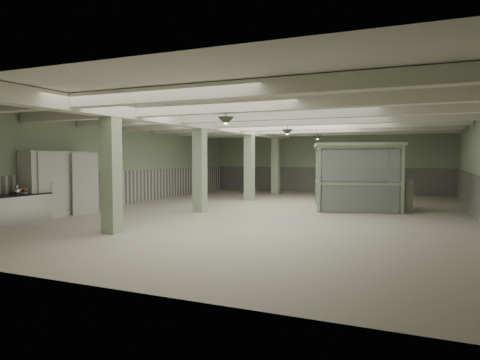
% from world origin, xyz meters
% --- Properties ---
extents(floor, '(20.00, 20.00, 0.00)m').
position_xyz_m(floor, '(0.00, 0.00, 0.00)').
color(floor, beige).
rests_on(floor, ground).
extents(ceiling, '(14.00, 20.00, 0.02)m').
position_xyz_m(ceiling, '(0.00, 0.00, 3.60)').
color(ceiling, silver).
rests_on(ceiling, wall_back).
extents(wall_back, '(14.00, 0.02, 3.60)m').
position_xyz_m(wall_back, '(0.00, 10.00, 1.80)').
color(wall_back, '#9AAA88').
rests_on(wall_back, floor).
extents(wall_front, '(14.00, 0.02, 3.60)m').
position_xyz_m(wall_front, '(0.00, -10.00, 1.80)').
color(wall_front, '#9AAA88').
rests_on(wall_front, floor).
extents(wall_left, '(0.02, 20.00, 3.60)m').
position_xyz_m(wall_left, '(-7.00, 0.00, 1.80)').
color(wall_left, '#9AAA88').
rests_on(wall_left, floor).
extents(wainscot_left, '(0.05, 19.90, 1.50)m').
position_xyz_m(wainscot_left, '(-6.97, 0.00, 0.75)').
color(wainscot_left, silver).
rests_on(wainscot_left, floor).
extents(wainscot_right, '(0.05, 19.90, 1.50)m').
position_xyz_m(wainscot_right, '(6.97, 0.00, 0.75)').
color(wainscot_right, silver).
rests_on(wainscot_right, floor).
extents(wainscot_back, '(13.90, 0.05, 1.50)m').
position_xyz_m(wainscot_back, '(0.00, 9.97, 0.75)').
color(wainscot_back, silver).
rests_on(wainscot_back, floor).
extents(girder, '(0.45, 19.90, 0.40)m').
position_xyz_m(girder, '(-2.50, 0.00, 3.38)').
color(girder, silver).
rests_on(girder, ceiling).
extents(beam_a, '(13.90, 0.35, 0.32)m').
position_xyz_m(beam_a, '(0.00, -7.50, 3.42)').
color(beam_a, silver).
rests_on(beam_a, ceiling).
extents(beam_b, '(13.90, 0.35, 0.32)m').
position_xyz_m(beam_b, '(0.00, -5.00, 3.42)').
color(beam_b, silver).
rests_on(beam_b, ceiling).
extents(beam_c, '(13.90, 0.35, 0.32)m').
position_xyz_m(beam_c, '(0.00, -2.50, 3.42)').
color(beam_c, silver).
rests_on(beam_c, ceiling).
extents(beam_d, '(13.90, 0.35, 0.32)m').
position_xyz_m(beam_d, '(0.00, 0.00, 3.42)').
color(beam_d, silver).
rests_on(beam_d, ceiling).
extents(beam_e, '(13.90, 0.35, 0.32)m').
position_xyz_m(beam_e, '(0.00, 2.50, 3.42)').
color(beam_e, silver).
rests_on(beam_e, ceiling).
extents(beam_f, '(13.90, 0.35, 0.32)m').
position_xyz_m(beam_f, '(0.00, 5.00, 3.42)').
color(beam_f, silver).
rests_on(beam_f, ceiling).
extents(beam_g, '(13.90, 0.35, 0.32)m').
position_xyz_m(beam_g, '(0.00, 7.50, 3.42)').
color(beam_g, silver).
rests_on(beam_g, ceiling).
extents(column_a, '(0.42, 0.42, 3.60)m').
position_xyz_m(column_a, '(-2.50, -6.00, 1.80)').
color(column_a, '#A0B390').
rests_on(column_a, floor).
extents(column_b, '(0.42, 0.42, 3.60)m').
position_xyz_m(column_b, '(-2.50, -1.00, 1.80)').
color(column_b, '#A0B390').
rests_on(column_b, floor).
extents(column_c, '(0.42, 0.42, 3.60)m').
position_xyz_m(column_c, '(-2.50, 4.00, 1.80)').
color(column_c, '#A0B390').
rests_on(column_c, floor).
extents(column_d, '(0.42, 0.42, 3.60)m').
position_xyz_m(column_d, '(-2.50, 8.00, 1.80)').
color(column_d, '#A0B390').
rests_on(column_d, floor).
extents(pendant_front, '(0.44, 0.44, 0.22)m').
position_xyz_m(pendant_front, '(0.50, -5.00, 3.05)').
color(pendant_front, '#2D392B').
rests_on(pendant_front, ceiling).
extents(pendant_mid, '(0.44, 0.44, 0.22)m').
position_xyz_m(pendant_mid, '(0.50, 0.50, 3.05)').
color(pendant_mid, '#2D392B').
rests_on(pendant_mid, ceiling).
extents(pendant_back, '(0.44, 0.44, 0.22)m').
position_xyz_m(pendant_back, '(0.50, 5.50, 3.05)').
color(pendant_back, '#2D392B').
rests_on(pendant_back, ceiling).
extents(pitcher_near, '(0.22, 0.25, 0.31)m').
position_xyz_m(pitcher_near, '(-6.40, -5.82, 1.06)').
color(pitcher_near, silver).
rests_on(pitcher_near, prep_counter).
extents(veg_colander, '(0.59, 0.59, 0.21)m').
position_xyz_m(veg_colander, '(-6.55, -5.51, 1.01)').
color(veg_colander, '#404146').
rests_on(veg_colander, prep_counter).
extents(orange_bowl, '(0.35, 0.35, 0.10)m').
position_xyz_m(orange_bowl, '(-6.51, -5.45, 0.95)').
color(orange_bowl, '#B2B2B7').
rests_on(orange_bowl, prep_counter).
extents(walkin_cooler, '(0.99, 2.64, 2.42)m').
position_xyz_m(walkin_cooler, '(-6.62, -4.00, 1.21)').
color(walkin_cooler, silver).
rests_on(walkin_cooler, floor).
extents(guard_booth, '(3.89, 3.53, 2.64)m').
position_xyz_m(guard_booth, '(2.84, 2.32, 1.78)').
color(guard_booth, '#8EA483').
rests_on(guard_booth, floor).
extents(filing_cabinet, '(0.46, 0.61, 1.24)m').
position_xyz_m(filing_cabinet, '(4.77, 1.93, 0.62)').
color(filing_cabinet, '#585E4E').
rests_on(filing_cabinet, floor).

